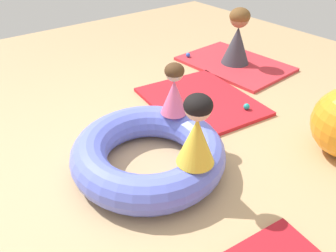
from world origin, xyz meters
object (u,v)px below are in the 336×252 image
object	(u,v)px
play_ball_teal	(247,107)
play_ball_green	(199,106)
adult_seated	(237,37)
play_ball_blue	(188,55)
child_in_yellow	(196,131)
inflatable_cushion	(148,153)
child_in_pink	(174,89)

from	to	relation	value
play_ball_teal	play_ball_green	size ratio (longest dim) A/B	0.89
adult_seated	play_ball_blue	bearing A→B (deg)	-24.43
play_ball_teal	child_in_yellow	bearing A→B (deg)	-66.24
inflatable_cushion	child_in_pink	xyz separation A→B (m)	(-0.18, 0.41, 0.37)
child_in_pink	play_ball_blue	world-z (taller)	child_in_pink
play_ball_teal	play_ball_blue	size ratio (longest dim) A/B	1.07
play_ball_teal	play_ball_blue	bearing A→B (deg)	162.54
play_ball_teal	play_ball_blue	world-z (taller)	play_ball_teal
play_ball_blue	child_in_yellow	bearing A→B (deg)	-39.89
adult_seated	play_ball_green	bearing A→B (deg)	58.37
play_ball_green	play_ball_blue	distance (m)	1.43
child_in_yellow	play_ball_teal	bearing A→B (deg)	11.31
adult_seated	play_ball_green	world-z (taller)	adult_seated
play_ball_green	play_ball_blue	size ratio (longest dim) A/B	1.20
child_in_pink	play_ball_green	bearing A→B (deg)	-159.33
child_in_pink	play_ball_teal	xyz separation A→B (m)	(0.09, 0.89, -0.44)
child_in_yellow	play_ball_green	world-z (taller)	child_in_yellow
child_in_pink	adult_seated	world-z (taller)	adult_seated
inflatable_cushion	play_ball_teal	distance (m)	1.31
inflatable_cushion	child_in_yellow	world-z (taller)	child_in_yellow
adult_seated	play_ball_blue	xyz separation A→B (m)	(-0.53, -0.36, -0.32)
child_in_yellow	play_ball_teal	distance (m)	1.40
play_ball_green	play_ball_blue	bearing A→B (deg)	143.75
child_in_pink	play_ball_blue	size ratio (longest dim) A/B	7.51
child_in_yellow	play_ball_green	xyz separation A→B (m)	(-0.83, 0.82, -0.47)
inflatable_cushion	adult_seated	xyz separation A→B (m)	(-1.01, 2.12, 0.24)
child_in_pink	adult_seated	size ratio (longest dim) A/B	0.64
inflatable_cushion	play_ball_green	xyz separation A→B (m)	(-0.40, 0.91, -0.07)
child_in_yellow	child_in_pink	bearing A→B (deg)	50.95
child_in_yellow	play_ball_blue	size ratio (longest dim) A/B	8.76
inflatable_cushion	play_ball_teal	bearing A→B (deg)	94.01
child_in_pink	play_ball_green	size ratio (longest dim) A/B	6.27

